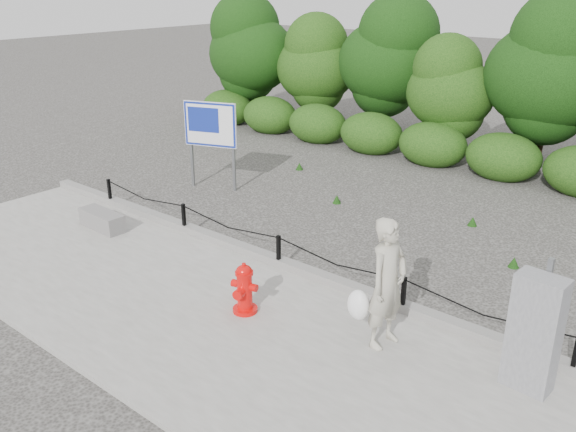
% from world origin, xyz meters
% --- Properties ---
extents(ground, '(90.00, 90.00, 0.00)m').
position_xyz_m(ground, '(0.00, 0.00, 0.00)').
color(ground, '#2D2B28').
rests_on(ground, ground).
extents(sidewalk, '(14.00, 4.00, 0.08)m').
position_xyz_m(sidewalk, '(0.00, -2.00, 0.04)').
color(sidewalk, gray).
rests_on(sidewalk, ground).
extents(curb, '(14.00, 0.22, 0.14)m').
position_xyz_m(curb, '(0.00, 0.05, 0.15)').
color(curb, slate).
rests_on(curb, sidewalk).
extents(chain_barrier, '(10.06, 0.06, 0.60)m').
position_xyz_m(chain_barrier, '(0.00, 0.00, 0.46)').
color(chain_barrier, black).
rests_on(chain_barrier, sidewalk).
extents(treeline, '(20.21, 3.76, 4.86)m').
position_xyz_m(treeline, '(0.24, 8.93, 2.54)').
color(treeline, black).
rests_on(treeline, ground).
extents(fire_hydrant, '(0.46, 0.48, 0.82)m').
position_xyz_m(fire_hydrant, '(0.61, -1.53, 0.47)').
color(fire_hydrant, red).
rests_on(fire_hydrant, sidewalk).
extents(pedestrian, '(0.78, 0.73, 1.89)m').
position_xyz_m(pedestrian, '(2.70, -0.92, 1.00)').
color(pedestrian, '#ABA693').
rests_on(pedestrian, sidewalk).
extents(concrete_block, '(1.14, 0.44, 0.36)m').
position_xyz_m(concrete_block, '(-3.94, -0.94, 0.26)').
color(concrete_block, slate).
rests_on(concrete_block, sidewalk).
extents(utility_cabinet, '(0.61, 0.44, 1.71)m').
position_xyz_m(utility_cabinet, '(4.62, -0.61, 0.86)').
color(utility_cabinet, gray).
rests_on(utility_cabinet, sidewalk).
extents(advertising_sign, '(1.28, 0.53, 2.16)m').
position_xyz_m(advertising_sign, '(-4.17, 2.41, 1.52)').
color(advertising_sign, slate).
rests_on(advertising_sign, ground).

